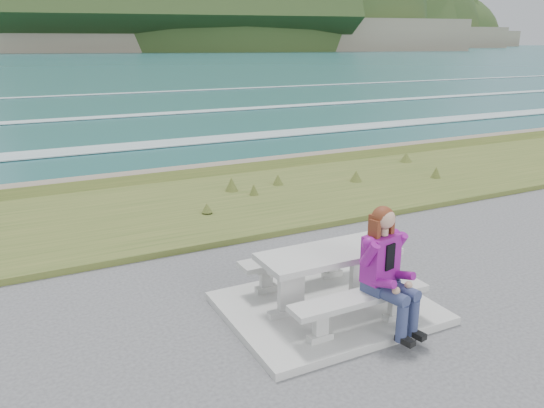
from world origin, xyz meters
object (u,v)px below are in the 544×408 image
picnic_table (328,263)px  bench_seaward (301,261)px  bench_landward (360,303)px  seated_woman (390,287)px

picnic_table → bench_seaward: picnic_table is taller
bench_landward → seated_woman: bearing=-23.8°
picnic_table → bench_seaward: bearing=90.0°
picnic_table → seated_woman: seated_woman is taller
seated_woman → bench_seaward: bearing=89.4°
picnic_table → seated_woman: (0.31, -0.84, -0.03)m
bench_landward → seated_woman: size_ratio=1.21×
bench_landward → bench_seaward: bearing=90.0°
bench_landward → bench_seaward: same height
seated_woman → bench_landward: bearing=144.0°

